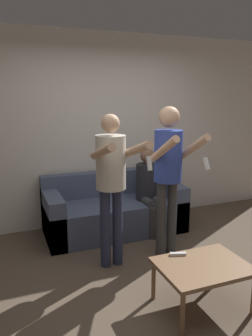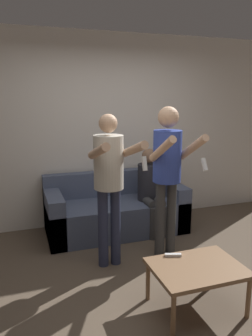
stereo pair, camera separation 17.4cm
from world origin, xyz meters
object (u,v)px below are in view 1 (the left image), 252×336
object	(u,v)px
person_seated	(149,187)
couch	(114,211)
person_standing_left	(112,174)
remote_on_table	(178,254)
person_standing_right	(169,165)
coffee_table	(203,269)

from	to	relation	value
person_seated	couch	bearing A→B (deg)	158.28
person_standing_left	person_seated	world-z (taller)	person_standing_left
couch	person_standing_left	bearing A→B (deg)	-110.32
person_seated	remote_on_table	xyz separation A→B (m)	(-0.40, -1.47, -0.21)
person_standing_right	remote_on_table	distance (m)	1.04
person_standing_left	coffee_table	size ratio (longest dim) A/B	2.13
couch	person_standing_right	xyz separation A→B (m)	(0.34, -0.90, 0.80)
person_standing_right	coffee_table	size ratio (longest dim) A/B	2.22
person_standing_left	coffee_table	distance (m)	1.28
couch	coffee_table	distance (m)	1.88
person_standing_left	remote_on_table	bearing A→B (deg)	-62.33
coffee_table	remote_on_table	xyz separation A→B (m)	(-0.12, 0.23, 0.06)
person_standing_right	person_seated	xyz separation A→B (m)	(0.11, 0.73, -0.46)
person_seated	coffee_table	xyz separation A→B (m)	(-0.28, -1.70, -0.26)
coffee_table	remote_on_table	distance (m)	0.26
couch	coffee_table	size ratio (longest dim) A/B	2.40
person_standing_left	person_standing_right	bearing A→B (deg)	0.51
person_standing_right	person_seated	bearing A→B (deg)	81.59
coffee_table	remote_on_table	size ratio (longest dim) A/B	5.07
coffee_table	person_standing_right	bearing A→B (deg)	80.04
couch	remote_on_table	bearing A→B (deg)	-88.27
couch	person_standing_left	world-z (taller)	person_standing_left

